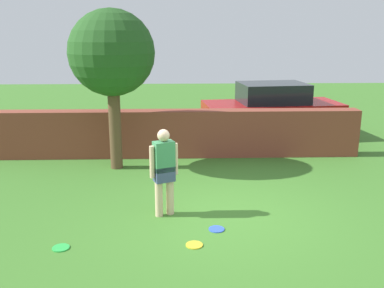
{
  "coord_description": "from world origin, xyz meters",
  "views": [
    {
      "loc": [
        -0.83,
        -7.32,
        3.32
      ],
      "look_at": [
        -0.55,
        1.41,
        1.0
      ],
      "focal_mm": 40.58,
      "sensor_mm": 36.0,
      "label": 1
    }
  ],
  "objects_px": {
    "person": "(164,169)",
    "frisbee_blue": "(217,229)",
    "car": "(272,111)",
    "frisbee_green": "(61,248)",
    "tree": "(112,54)",
    "frisbee_yellow": "(194,245)"
  },
  "relations": [
    {
      "from": "person",
      "to": "frisbee_blue",
      "type": "relative_size",
      "value": 6.0
    },
    {
      "from": "tree",
      "to": "frisbee_yellow",
      "type": "xyz_separation_m",
      "value": [
        1.76,
        -4.05,
        -2.75
      ]
    },
    {
      "from": "tree",
      "to": "frisbee_yellow",
      "type": "distance_m",
      "value": 5.21
    },
    {
      "from": "person",
      "to": "frisbee_green",
      "type": "height_order",
      "value": "person"
    },
    {
      "from": "frisbee_green",
      "to": "tree",
      "type": "bearing_deg",
      "value": 85.39
    },
    {
      "from": "tree",
      "to": "frisbee_green",
      "type": "distance_m",
      "value": 4.93
    },
    {
      "from": "tree",
      "to": "person",
      "type": "distance_m",
      "value": 3.63
    },
    {
      "from": "frisbee_blue",
      "to": "frisbee_green",
      "type": "xyz_separation_m",
      "value": [
        -2.5,
        -0.57,
        0.0
      ]
    },
    {
      "from": "car",
      "to": "frisbee_blue",
      "type": "height_order",
      "value": "car"
    },
    {
      "from": "person",
      "to": "frisbee_yellow",
      "type": "bearing_deg",
      "value": -90.9
    },
    {
      "from": "car",
      "to": "tree",
      "type": "bearing_deg",
      "value": -153.27
    },
    {
      "from": "frisbee_blue",
      "to": "person",
      "type": "bearing_deg",
      "value": 144.29
    },
    {
      "from": "frisbee_green",
      "to": "frisbee_yellow",
      "type": "bearing_deg",
      "value": 0.64
    },
    {
      "from": "tree",
      "to": "car",
      "type": "relative_size",
      "value": 0.87
    },
    {
      "from": "person",
      "to": "tree",
      "type": "bearing_deg",
      "value": 90.29
    },
    {
      "from": "frisbee_blue",
      "to": "frisbee_green",
      "type": "bearing_deg",
      "value": -167.09
    },
    {
      "from": "car",
      "to": "frisbee_green",
      "type": "relative_size",
      "value": 16.19
    },
    {
      "from": "tree",
      "to": "frisbee_blue",
      "type": "bearing_deg",
      "value": -58.28
    },
    {
      "from": "person",
      "to": "frisbee_blue",
      "type": "xyz_separation_m",
      "value": [
        0.9,
        -0.65,
        -0.89
      ]
    },
    {
      "from": "frisbee_blue",
      "to": "tree",
      "type": "bearing_deg",
      "value": 121.72
    },
    {
      "from": "tree",
      "to": "frisbee_green",
      "type": "height_order",
      "value": "tree"
    },
    {
      "from": "frisbee_blue",
      "to": "frisbee_green",
      "type": "distance_m",
      "value": 2.56
    }
  ]
}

